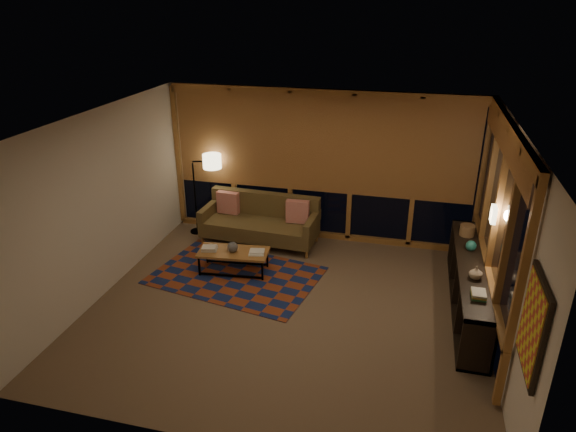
% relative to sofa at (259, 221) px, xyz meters
% --- Properties ---
extents(floor, '(5.50, 5.00, 0.01)m').
position_rel_sofa_xyz_m(floor, '(0.99, -1.95, -0.42)').
color(floor, '#80664C').
rests_on(floor, ground).
extents(ceiling, '(5.50, 5.00, 0.01)m').
position_rel_sofa_xyz_m(ceiling, '(0.99, -1.95, 2.28)').
color(ceiling, silver).
rests_on(ceiling, walls).
extents(walls, '(5.51, 5.01, 2.70)m').
position_rel_sofa_xyz_m(walls, '(0.99, -1.95, 0.93)').
color(walls, silver).
rests_on(walls, floor).
extents(window_wall_back, '(5.30, 0.16, 2.60)m').
position_rel_sofa_xyz_m(window_wall_back, '(0.99, 0.48, 0.93)').
color(window_wall_back, '#A6753D').
rests_on(window_wall_back, walls).
extents(window_wall_right, '(0.16, 3.70, 2.60)m').
position_rel_sofa_xyz_m(window_wall_right, '(3.67, -1.35, 0.93)').
color(window_wall_right, '#A6753D').
rests_on(window_wall_right, walls).
extents(wall_art, '(0.06, 0.74, 0.94)m').
position_rel_sofa_xyz_m(wall_art, '(3.70, -3.80, 1.03)').
color(wall_art, '#C73E2A').
rests_on(wall_art, walls).
extents(wall_sconce, '(0.12, 0.18, 0.22)m').
position_rel_sofa_xyz_m(wall_sconce, '(3.61, -1.50, 1.13)').
color(wall_sconce, '#FBEBB5').
rests_on(wall_sconce, walls).
extents(sofa, '(2.08, 0.94, 0.84)m').
position_rel_sofa_xyz_m(sofa, '(0.00, 0.00, 0.00)').
color(sofa, brown).
rests_on(sofa, floor).
extents(pillow_left, '(0.42, 0.17, 0.41)m').
position_rel_sofa_xyz_m(pillow_left, '(-0.65, 0.20, 0.20)').
color(pillow_left, red).
rests_on(pillow_left, sofa).
extents(pillow_right, '(0.41, 0.15, 0.40)m').
position_rel_sofa_xyz_m(pillow_right, '(0.68, 0.10, 0.20)').
color(pillow_right, red).
rests_on(pillow_right, sofa).
extents(area_rug, '(2.80, 2.12, 0.01)m').
position_rel_sofa_xyz_m(area_rug, '(-0.02, -1.25, -0.41)').
color(area_rug, brown).
rests_on(area_rug, floor).
extents(coffee_table, '(1.16, 0.62, 0.37)m').
position_rel_sofa_xyz_m(coffee_table, '(-0.09, -1.13, -0.23)').
color(coffee_table, '#A6753D').
rests_on(coffee_table, floor).
extents(book_stack_a, '(0.28, 0.24, 0.07)m').
position_rel_sofa_xyz_m(book_stack_a, '(-0.47, -1.19, -0.01)').
color(book_stack_a, white).
rests_on(book_stack_a, coffee_table).
extents(book_stack_b, '(0.29, 0.25, 0.05)m').
position_rel_sofa_xyz_m(book_stack_b, '(0.30, -1.11, -0.02)').
color(book_stack_b, white).
rests_on(book_stack_b, coffee_table).
extents(ceramic_pot, '(0.22, 0.22, 0.17)m').
position_rel_sofa_xyz_m(ceramic_pot, '(-0.09, -1.15, 0.04)').
color(ceramic_pot, '#282930').
rests_on(ceramic_pot, coffee_table).
extents(floor_lamp, '(0.58, 0.46, 1.52)m').
position_rel_sofa_xyz_m(floor_lamp, '(-1.27, 0.15, 0.34)').
color(floor_lamp, black).
rests_on(floor_lamp, floor).
extents(bookshelf, '(0.40, 2.92, 0.73)m').
position_rel_sofa_xyz_m(bookshelf, '(3.48, -1.30, -0.05)').
color(bookshelf, '#2E241B').
rests_on(bookshelf, floor).
extents(basket, '(0.26, 0.26, 0.17)m').
position_rel_sofa_xyz_m(basket, '(3.46, -0.41, 0.40)').
color(basket, brown).
rests_on(basket, bookshelf).
extents(teal_bowl, '(0.18, 0.18, 0.15)m').
position_rel_sofa_xyz_m(teal_bowl, '(3.48, -0.93, 0.39)').
color(teal_bowl, '#227067').
rests_on(teal_bowl, bookshelf).
extents(vase, '(0.20, 0.20, 0.18)m').
position_rel_sofa_xyz_m(vase, '(3.48, -1.75, 0.40)').
color(vase, tan).
rests_on(vase, bookshelf).
extents(shelf_book_stack, '(0.19, 0.24, 0.06)m').
position_rel_sofa_xyz_m(shelf_book_stack, '(3.48, -2.20, 0.34)').
color(shelf_book_stack, white).
rests_on(shelf_book_stack, bookshelf).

